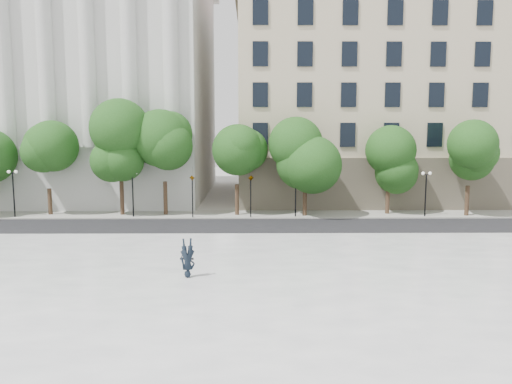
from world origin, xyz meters
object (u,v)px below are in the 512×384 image
traffic_light_east (251,175)px  skateboard (187,259)px  traffic_light_west (192,175)px  person_lying (188,272)px

traffic_light_east → skateboard: 15.94m
traffic_light_west → skateboard: size_ratio=5.76×
traffic_light_west → person_lying: bearing=-84.1°
person_lying → skateboard: bearing=88.6°
traffic_light_west → person_lying: 18.93m
traffic_light_west → traffic_light_east: 4.97m
person_lying → skateboard: person_lying is taller
skateboard → traffic_light_east: bearing=80.4°
traffic_light_west → traffic_light_east: size_ratio=1.01×
traffic_light_east → skateboard: bearing=-103.1°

